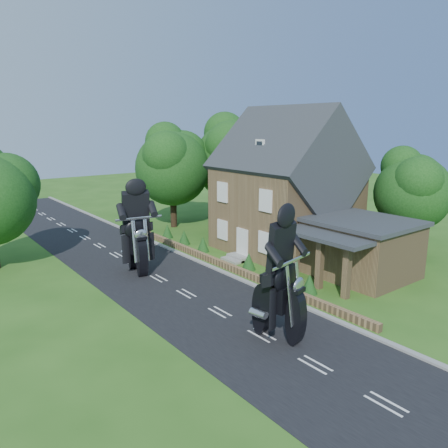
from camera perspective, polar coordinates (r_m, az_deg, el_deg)
ground at (r=21.62m, az=-0.56°, el=-11.47°), size 120.00×120.00×0.00m
road at (r=21.61m, az=-0.56°, el=-11.45°), size 7.00×80.00×0.02m
kerb at (r=23.79m, az=6.56°, el=-9.05°), size 0.30×80.00×0.12m
garden_wall at (r=27.68m, az=0.30°, el=-5.46°), size 0.30×22.00×0.40m
house at (r=31.50m, az=8.12°, el=4.42°), size 9.54×8.64×10.24m
annex at (r=27.31m, az=17.27°, el=-2.88°), size 7.05×5.94×3.44m
tree_annex_side at (r=33.30m, az=23.62°, el=4.53°), size 5.64×5.20×7.48m
tree_house_right at (r=37.67m, az=11.91°, el=6.95°), size 6.51×6.00×8.40m
tree_behind_house at (r=41.23m, az=1.64°, el=9.16°), size 7.81×7.20×10.08m
tree_behind_left at (r=38.59m, az=-6.31°, el=8.09°), size 6.94×6.40×9.16m
shrub_a at (r=24.11m, az=11.10°, el=-7.67°), size 0.90×0.90×1.10m
shrub_b at (r=25.71m, az=6.91°, el=-6.19°), size 0.90×0.90×1.10m
shrub_c at (r=27.45m, az=3.25°, el=-4.87°), size 0.90×0.90×1.10m
shrub_d at (r=31.23m, az=-2.77°, el=-2.66°), size 0.90×0.90×1.10m
shrub_e at (r=33.25m, az=-5.23°, el=-1.73°), size 0.90×0.90×1.10m
shrub_f at (r=35.32m, az=-7.42°, el=-0.91°), size 0.90×0.90×1.10m
motorcycle_lead at (r=18.99m, az=7.16°, el=-12.25°), size 0.89×1.95×1.76m
motorcycle_follow at (r=27.25m, az=-11.16°, el=-4.53°), size 0.77×1.93×1.75m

